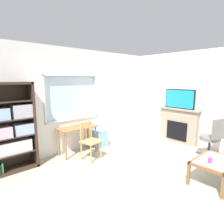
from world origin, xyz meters
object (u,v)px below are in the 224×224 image
wooden_chair (90,140)px  sippy_cup (210,160)px  bookshelf (11,129)px  desk_under_window (77,131)px  office_chair (213,136)px  plastic_drawer_unit (99,138)px  fireplace (178,125)px  coffee_table (215,163)px  tv (180,99)px

wooden_chair → sippy_cup: bearing=-69.1°
bookshelf → desk_under_window: bearing=-4.2°
desk_under_window → office_chair: 3.33m
desk_under_window → wooden_chair: size_ratio=1.10×
plastic_drawer_unit → fireplace: (1.98, -1.36, 0.29)m
desk_under_window → fireplace: size_ratio=0.78×
desk_under_window → coffee_table: desk_under_window is taller
tv → office_chair: tv is taller
fireplace → office_chair: 1.26m
wooden_chair → plastic_drawer_unit: size_ratio=1.88×
desk_under_window → wooden_chair: bearing=-87.9°
wooden_chair → fireplace: fireplace is taller
bookshelf → office_chair: bookshelf is taller
bookshelf → fireplace: 4.46m
coffee_table → sippy_cup: bearing=169.2°
wooden_chair → tv: size_ratio=1.00×
bookshelf → office_chair: bearing=-34.7°
desk_under_window → wooden_chair: wooden_chair is taller
coffee_table → sippy_cup: sippy_cup is taller
plastic_drawer_unit → sippy_cup: (0.19, -2.94, 0.24)m
bookshelf → coffee_table: bookshelf is taller
tv → sippy_cup: bearing=-138.2°
sippy_cup → bookshelf: bearing=128.9°
bookshelf → tv: (4.20, -1.42, 0.43)m
plastic_drawer_unit → office_chair: 2.95m
bookshelf → plastic_drawer_unit: size_ratio=3.86×
bookshelf → fireplace: size_ratio=1.47×
wooden_chair → fireplace: 2.81m
desk_under_window → tv: tv is taller
plastic_drawer_unit → fireplace: bearing=-34.5°
bookshelf → sippy_cup: 3.88m
wooden_chair → coffee_table: bearing=-65.8°
desk_under_window → coffee_table: 3.13m
bookshelf → desk_under_window: 1.53m
bookshelf → wooden_chair: (1.52, -0.62, -0.43)m
plastic_drawer_unit → tv: bearing=-34.7°
desk_under_window → coffee_table: (1.10, -2.93, -0.22)m
bookshelf → office_chair: 4.55m
fireplace → tv: (-0.02, -0.00, 0.80)m
wooden_chair → coffee_table: size_ratio=0.99×
tv → fireplace: bearing=0.0°
wooden_chair → tv: tv is taller
fireplace → coffee_table: bearing=-135.0°
tv → desk_under_window: bearing=154.1°
wooden_chair → tv: (2.68, -0.80, 0.86)m
fireplace → coffee_table: 2.29m
office_chair → fireplace: bearing=67.5°
coffee_table → plastic_drawer_unit: bearing=97.0°
plastic_drawer_unit → office_chair: (1.50, -2.52, 0.32)m
tv → coffee_table: bearing=-134.6°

